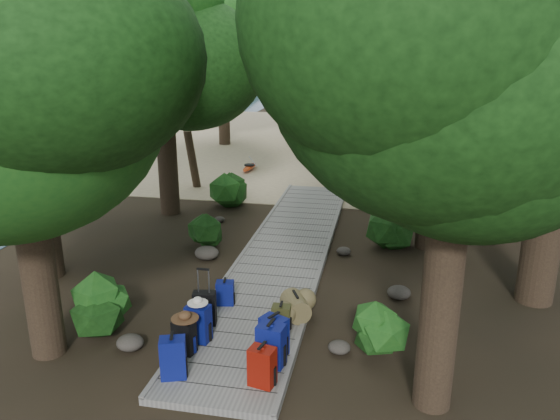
% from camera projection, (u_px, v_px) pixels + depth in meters
% --- Properties ---
extents(ground, '(120.00, 120.00, 0.00)m').
position_uv_depth(ground, '(278.00, 271.00, 12.26)').
color(ground, black).
rests_on(ground, ground).
extents(sand_beach, '(40.00, 22.00, 0.02)m').
position_uv_depth(sand_beach, '(341.00, 143.00, 27.23)').
color(sand_beach, tan).
rests_on(sand_beach, ground).
extents(distant_hill, '(32.00, 16.00, 12.00)m').
position_uv_depth(distant_hill, '(28.00, 83.00, 64.60)').
color(distant_hill, black).
rests_on(distant_hill, ground).
extents(boardwalk, '(2.00, 12.00, 0.12)m').
position_uv_depth(boardwalk, '(286.00, 252.00, 13.17)').
color(boardwalk, gray).
rests_on(boardwalk, ground).
extents(backpack_left_a, '(0.44, 0.37, 0.71)m').
position_uv_depth(backpack_left_a, '(173.00, 356.00, 8.13)').
color(backpack_left_a, navy).
rests_on(backpack_left_a, boardwalk).
extents(backpack_left_b, '(0.38, 0.30, 0.63)m').
position_uv_depth(backpack_left_b, '(184.00, 335.00, 8.78)').
color(backpack_left_b, black).
rests_on(backpack_left_b, boardwalk).
extents(backpack_left_c, '(0.42, 0.33, 0.72)m').
position_uv_depth(backpack_left_c, '(198.00, 321.00, 9.12)').
color(backpack_left_c, navy).
rests_on(backpack_left_c, boardwalk).
extents(backpack_left_d, '(0.37, 0.30, 0.51)m').
position_uv_depth(backpack_left_d, '(225.00, 292.00, 10.42)').
color(backpack_left_d, navy).
rests_on(backpack_left_d, boardwalk).
extents(backpack_right_a, '(0.42, 0.34, 0.66)m').
position_uv_depth(backpack_right_a, '(262.00, 365.00, 7.95)').
color(backpack_right_a, maroon).
rests_on(backpack_right_a, boardwalk).
extents(backpack_right_b, '(0.46, 0.36, 0.76)m').
position_uv_depth(backpack_right_b, '(271.00, 343.00, 8.43)').
color(backpack_right_b, navy).
rests_on(backpack_right_b, boardwalk).
extents(backpack_right_c, '(0.50, 0.45, 0.71)m').
position_uv_depth(backpack_right_c, '(274.00, 334.00, 8.73)').
color(backpack_right_c, navy).
rests_on(backpack_right_c, boardwalk).
extents(backpack_right_d, '(0.33, 0.25, 0.49)m').
position_uv_depth(backpack_right_d, '(281.00, 316.00, 9.52)').
color(backpack_right_d, '#36371A').
rests_on(backpack_right_d, boardwalk).
extents(duffel_right_khaki, '(0.67, 0.77, 0.43)m').
position_uv_depth(duffel_right_khaki, '(295.00, 306.00, 9.94)').
color(duffel_right_khaki, brown).
rests_on(duffel_right_khaki, boardwalk).
extents(suitcase_on_boardwalk, '(0.43, 0.29, 0.62)m').
position_uv_depth(suitcase_on_boardwalk, '(205.00, 308.00, 9.66)').
color(suitcase_on_boardwalk, black).
rests_on(suitcase_on_boardwalk, boardwalk).
extents(lone_suitcase_on_sand, '(0.53, 0.41, 0.73)m').
position_uv_depth(lone_suitcase_on_sand, '(329.00, 172.00, 19.67)').
color(lone_suitcase_on_sand, black).
rests_on(lone_suitcase_on_sand, sand_beach).
extents(hat_brown, '(0.44, 0.44, 0.13)m').
position_uv_depth(hat_brown, '(185.00, 315.00, 8.64)').
color(hat_brown, '#51351E').
rests_on(hat_brown, backpack_left_b).
extents(hat_white, '(0.34, 0.34, 0.11)m').
position_uv_depth(hat_white, '(198.00, 300.00, 8.96)').
color(hat_white, silver).
rests_on(hat_white, backpack_left_c).
extents(kayak, '(0.73, 2.98, 0.30)m').
position_uv_depth(kayak, '(249.00, 166.00, 21.58)').
color(kayak, '#C53A10').
rests_on(kayak, sand_beach).
extents(sun_lounger, '(1.12, 1.86, 0.57)m').
position_uv_depth(sun_lounger, '(392.00, 170.00, 20.40)').
color(sun_lounger, silver).
rests_on(sun_lounger, sand_beach).
extents(tree_right_a, '(4.59, 4.59, 7.65)m').
position_uv_depth(tree_right_a, '(457.00, 138.00, 6.67)').
color(tree_right_a, black).
rests_on(tree_right_a, ground).
extents(tree_right_c, '(5.01, 5.01, 8.67)m').
position_uv_depth(tree_right_c, '(442.00, 69.00, 12.40)').
color(tree_right_c, black).
rests_on(tree_right_c, ground).
extents(tree_right_d, '(5.67, 5.67, 10.39)m').
position_uv_depth(tree_right_d, '(531.00, 30.00, 13.11)').
color(tree_right_d, black).
rests_on(tree_right_d, ground).
extents(tree_right_e, '(4.44, 4.44, 8.00)m').
position_uv_depth(tree_right_e, '(470.00, 73.00, 16.71)').
color(tree_right_e, black).
rests_on(tree_right_e, ground).
extents(tree_right_f, '(5.59, 5.59, 9.99)m').
position_uv_depth(tree_right_f, '(509.00, 39.00, 18.63)').
color(tree_right_f, black).
rests_on(tree_right_f, ground).
extents(tree_left_a, '(4.71, 4.71, 7.85)m').
position_uv_depth(tree_left_a, '(16.00, 116.00, 7.92)').
color(tree_left_a, black).
rests_on(tree_left_a, ground).
extents(tree_left_b, '(5.47, 5.47, 9.84)m').
position_uv_depth(tree_left_b, '(17.00, 43.00, 10.57)').
color(tree_left_b, black).
rests_on(tree_left_b, ground).
extents(tree_left_c, '(4.73, 4.73, 8.23)m').
position_uv_depth(tree_left_c, '(162.00, 72.00, 15.14)').
color(tree_left_c, black).
rests_on(tree_left_c, ground).
extents(tree_back_a, '(4.83, 4.83, 8.37)m').
position_uv_depth(tree_back_a, '(299.00, 57.00, 25.36)').
color(tree_back_a, black).
rests_on(tree_back_a, ground).
extents(tree_back_b, '(5.63, 5.63, 10.05)m').
position_uv_depth(tree_back_b, '(385.00, 38.00, 25.93)').
color(tree_back_b, black).
rests_on(tree_back_b, ground).
extents(tree_back_c, '(5.24, 5.24, 9.42)m').
position_uv_depth(tree_back_c, '(445.00, 45.00, 24.53)').
color(tree_back_c, black).
rests_on(tree_back_c, ground).
extents(tree_back_d, '(4.73, 4.73, 7.89)m').
position_uv_depth(tree_back_d, '(222.00, 62.00, 25.79)').
color(tree_back_d, black).
rests_on(tree_back_d, ground).
extents(palm_right_a, '(4.66, 4.66, 7.94)m').
position_uv_depth(palm_right_a, '(421.00, 76.00, 15.69)').
color(palm_right_a, '#124114').
rests_on(palm_right_a, ground).
extents(palm_right_b, '(3.83, 3.83, 7.41)m').
position_uv_depth(palm_right_b, '(467.00, 74.00, 20.65)').
color(palm_right_b, '#124114').
rests_on(palm_right_b, ground).
extents(palm_right_c, '(4.17, 4.17, 6.64)m').
position_uv_depth(palm_right_c, '(392.00, 81.00, 22.56)').
color(palm_right_c, '#124114').
rests_on(palm_right_c, ground).
extents(palm_left_a, '(3.83, 3.83, 6.10)m').
position_uv_depth(palm_left_a, '(186.00, 99.00, 18.29)').
color(palm_left_a, '#124114').
rests_on(palm_left_a, ground).
extents(rock_left_a, '(0.46, 0.42, 0.25)m').
position_uv_depth(rock_left_a, '(130.00, 343.00, 9.14)').
color(rock_left_a, '#4C473F').
rests_on(rock_left_a, ground).
extents(rock_left_b, '(0.36, 0.32, 0.20)m').
position_uv_depth(rock_left_b, '(119.00, 300.00, 10.70)').
color(rock_left_b, '#4C473F').
rests_on(rock_left_b, ground).
extents(rock_left_c, '(0.57, 0.52, 0.32)m').
position_uv_depth(rock_left_c, '(207.00, 253.00, 12.88)').
color(rock_left_c, '#4C473F').
rests_on(rock_left_c, ground).
extents(rock_left_d, '(0.29, 0.27, 0.16)m').
position_uv_depth(rock_left_d, '(220.00, 219.00, 15.52)').
color(rock_left_d, '#4C473F').
rests_on(rock_left_d, ground).
extents(rock_right_a, '(0.38, 0.34, 0.21)m').
position_uv_depth(rock_right_a, '(339.00, 347.00, 9.04)').
color(rock_right_a, '#4C473F').
rests_on(rock_right_a, ground).
extents(rock_right_b, '(0.47, 0.43, 0.26)m').
position_uv_depth(rock_right_b, '(399.00, 292.00, 10.94)').
color(rock_right_b, '#4C473F').
rests_on(rock_right_b, ground).
extents(rock_right_c, '(0.34, 0.31, 0.19)m').
position_uv_depth(rock_right_c, '(344.00, 251.00, 13.17)').
color(rock_right_c, '#4C473F').
rests_on(rock_right_c, ground).
extents(shrub_left_a, '(1.11, 1.11, 1.00)m').
position_uv_depth(shrub_left_a, '(99.00, 306.00, 9.58)').
color(shrub_left_a, '#194F17').
rests_on(shrub_left_a, ground).
extents(shrub_left_b, '(1.02, 1.02, 0.91)m').
position_uv_depth(shrub_left_b, '(201.00, 233.00, 13.33)').
color(shrub_left_b, '#194F17').
rests_on(shrub_left_b, ground).
extents(shrub_left_c, '(1.28, 1.28, 1.15)m').
position_uv_depth(shrub_left_c, '(228.00, 189.00, 16.78)').
color(shrub_left_c, '#194F17').
rests_on(shrub_left_c, ground).
extents(shrub_right_a, '(1.08, 1.08, 0.98)m').
position_uv_depth(shrub_right_a, '(380.00, 326.00, 8.95)').
color(shrub_right_a, '#194F17').
rests_on(shrub_right_a, ground).
extents(shrub_right_b, '(1.18, 1.18, 1.06)m').
position_uv_depth(shrub_right_b, '(391.00, 228.00, 13.45)').
color(shrub_right_b, '#194F17').
rests_on(shrub_right_b, ground).
extents(shrub_right_c, '(0.81, 0.81, 0.73)m').
position_uv_depth(shrub_right_c, '(368.00, 194.00, 16.95)').
color(shrub_right_c, '#194F17').
rests_on(shrub_right_c, ground).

